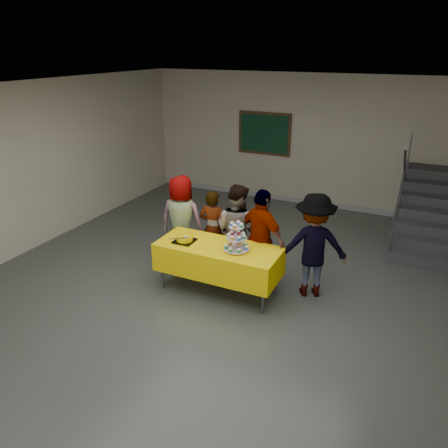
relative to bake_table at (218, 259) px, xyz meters
The scene contains 11 objects.
room_shell 1.65m from the bake_table, 69.34° to the right, with size 10.00×10.04×3.02m.
bake_table is the anchor object (origin of this frame).
cupcake_stand 0.50m from the bake_table, ahead, with size 0.38×0.38×0.44m.
bear_cake 0.60m from the bake_table, behind, with size 0.32×0.36×0.12m.
schoolchild_a 1.22m from the bake_table, 147.62° to the left, with size 0.76×0.50×1.56m, color #5C5B65.
schoolchild_b 0.92m from the bake_table, 121.97° to the left, with size 0.49×0.32×1.34m, color slate.
schoolchild_c 0.72m from the bake_table, 90.61° to the left, with size 0.75×0.58×1.53m, color slate.
schoolchild_d 0.75m from the bake_table, 46.76° to the left, with size 0.92×0.38×1.57m, color slate.
schoolchild_e 1.43m from the bake_table, 22.99° to the left, with size 1.04×0.60×1.61m, color slate.
staircase 4.65m from the bake_table, 51.88° to the left, with size 1.30×2.40×2.04m.
noticeboard 4.72m from the bake_table, 102.35° to the left, with size 1.30×0.05×1.00m.
Camera 1 is at (2.44, -4.82, 3.56)m, focal length 35.00 mm.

